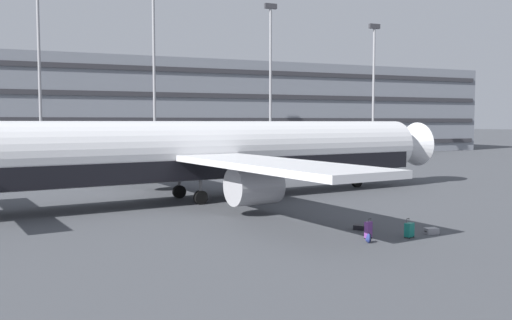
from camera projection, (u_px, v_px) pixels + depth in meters
The scene contains 12 objects.
ground_plane at pixel (177, 201), 36.49m from camera, with size 600.00×600.00×0.00m, color #424449.
terminal_structure at pixel (95, 108), 84.12m from camera, with size 135.32×17.37×14.83m.
airliner at pixel (203, 154), 36.54m from camera, with size 41.79×33.92×11.29m.
light_mast_center_left at pixel (39, 55), 65.55m from camera, with size 1.80×0.50×23.16m.
light_mast_center_right at pixel (154, 55), 70.73m from camera, with size 1.80×0.50×24.48m.
light_mast_right at pixel (270, 70), 77.06m from camera, with size 1.80×0.50×21.89m.
light_mast_far_right at pixel (374, 80), 83.63m from camera, with size 1.80×0.50×20.22m.
suitcase_small at pixel (368, 230), 24.57m from camera, with size 0.44×0.35×0.92m.
suitcase_black at pixel (409, 230), 24.79m from camera, with size 0.55×0.46×0.87m.
suitcase_upright at pixel (362, 228), 26.58m from camera, with size 0.85×0.89×0.23m.
suitcase_orange at pixel (431, 231), 25.63m from camera, with size 0.67×0.48×0.28m.
backpack_large at pixel (368, 238), 23.70m from camera, with size 0.34×0.39×0.47m.
Camera 1 is at (-8.69, -35.56, 5.28)m, focal length 38.17 mm.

